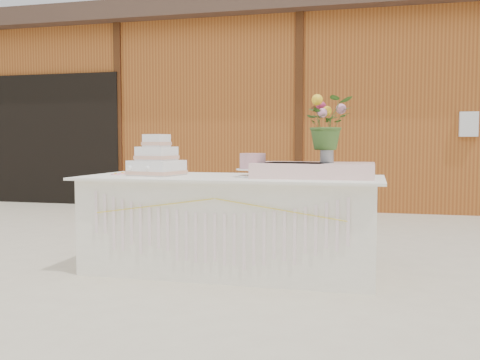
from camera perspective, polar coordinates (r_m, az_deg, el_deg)
name	(u,v)px	position (r m, az deg, el deg)	size (l,w,h in m)	color
ground	(231,271)	(4.41, -0.96, -9.64)	(80.00, 80.00, 0.00)	beige
barn	(313,109)	(10.21, 7.80, 7.54)	(12.60, 4.60, 3.30)	#9B5720
cake_table	(231,224)	(4.33, -0.98, -4.67)	(2.40, 1.00, 0.77)	white
wedding_cake	(157,161)	(4.47, -8.87, 1.97)	(0.44, 0.44, 0.34)	white
pink_cake_stand	(253,164)	(4.20, 1.36, 1.74)	(0.26, 0.26, 0.19)	white
satin_runner	(314,170)	(4.17, 7.87, 1.05)	(0.92, 0.53, 0.12)	beige
flower_vase	(327,153)	(4.23, 9.26, 2.86)	(0.11, 0.11, 0.15)	#A4A3A8
bouquet	(327,117)	(4.23, 9.30, 6.65)	(0.37, 0.32, 0.41)	#3D6327
loose_flowers	(129,173)	(4.75, -11.72, 0.78)	(0.15, 0.37, 0.02)	pink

